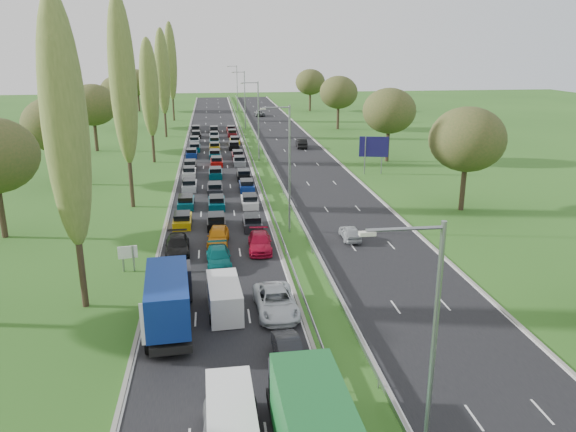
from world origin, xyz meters
TOP-DOWN VIEW (x-y plane):
  - ground at (4.50, 80.00)m, footprint 260.00×260.00m
  - near_carriageway at (-2.25, 82.50)m, footprint 10.50×215.00m
  - far_carriageway at (11.25, 82.50)m, footprint 10.50×215.00m
  - central_reservation at (4.50, 82.50)m, footprint 2.36×215.00m
  - lamp_columns at (4.50, 78.00)m, footprint 0.18×140.18m
  - poplar_row at (-11.50, 68.17)m, footprint 2.80×127.80m
  - woodland_left at (-22.00, 62.63)m, footprint 8.00×166.00m
  - woodland_right at (24.00, 66.67)m, footprint 8.00×153.00m
  - traffic_queue_fill at (-2.25, 77.42)m, footprint 9.14×69.11m
  - near_car_2 at (-6.00, 29.88)m, footprint 2.69×5.63m
  - near_car_3 at (-5.80, 38.40)m, footprint 2.29×5.13m
  - near_car_7 at (-2.33, 35.25)m, footprint 2.11×4.85m
  - near_car_8 at (-2.31, 40.28)m, footprint 2.20×4.73m
  - near_car_9 at (1.36, 20.21)m, footprint 1.66×4.05m
  - near_car_10 at (1.32, 26.29)m, footprint 2.81×5.76m
  - near_car_11 at (1.27, 38.34)m, footprint 2.22×5.02m
  - far_car_0 at (9.73, 40.06)m, footprint 1.67×3.94m
  - far_car_1 at (12.78, 88.39)m, footprint 1.94×4.90m
  - far_car_2 at (9.35, 135.33)m, footprint 2.53×5.16m
  - blue_lorry at (-5.51, 25.26)m, footprint 2.51×9.05m
  - white_van_front at (-2.09, 14.11)m, footprint 2.12×5.40m
  - white_van_rear at (-2.07, 27.01)m, footprint 2.06×5.25m
  - info_sign at (-9.40, 34.97)m, footprint 1.50×0.35m
  - direction_sign at (19.40, 66.59)m, footprint 3.92×0.99m

SIDE VIEW (x-z plane):
  - ground at x=4.50m, z-range 0.00..0.00m
  - near_carriageway at x=-2.25m, z-range -0.02..0.02m
  - far_carriageway at x=11.25m, z-range -0.02..0.02m
  - traffic_queue_fill at x=-2.25m, z-range 0.04..0.84m
  - central_reservation at x=4.50m, z-range 0.39..0.71m
  - near_car_9 at x=1.36m, z-range 0.02..1.32m
  - far_car_0 at x=9.73m, z-range 0.02..1.35m
  - near_car_7 at x=-2.33m, z-range 0.02..1.41m
  - far_car_2 at x=9.35m, z-range 0.02..1.43m
  - near_car_11 at x=1.27m, z-range 0.02..1.45m
  - near_car_3 at x=-5.80m, z-range 0.02..1.48m
  - near_car_2 at x=-6.00m, z-range 0.02..1.57m
  - near_car_8 at x=-2.31m, z-range 0.02..1.59m
  - near_car_10 at x=1.32m, z-range 0.02..1.59m
  - far_car_1 at x=12.78m, z-range 0.02..1.61m
  - white_van_rear at x=-2.07m, z-range 0.03..2.14m
  - white_van_front at x=-2.09m, z-range 0.03..2.20m
  - info_sign at x=-9.40m, z-range 0.32..2.42m
  - blue_lorry at x=-5.51m, z-range 0.07..3.89m
  - direction_sign at x=19.40m, z-range 0.97..6.17m
  - lamp_columns at x=4.50m, z-range 0.00..12.00m
  - woodland_right at x=24.00m, z-range 2.13..13.23m
  - woodland_left at x=-22.00m, z-range 2.13..13.23m
  - poplar_row at x=-11.50m, z-range 1.17..23.61m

